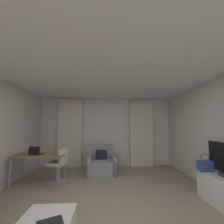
% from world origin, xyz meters
% --- Properties ---
extents(ground_plane, '(12.00, 12.00, 0.00)m').
position_xyz_m(ground_plane, '(0.00, 0.00, 0.00)').
color(ground_plane, gray).
extents(wall_window, '(5.12, 0.06, 2.60)m').
position_xyz_m(wall_window, '(0.00, 3.03, 1.30)').
color(wall_window, silver).
rests_on(wall_window, ground).
extents(ceiling, '(5.12, 6.12, 0.06)m').
position_xyz_m(ceiling, '(0.00, 0.00, 2.63)').
color(ceiling, white).
rests_on(ceiling, wall_left).
extents(curtain_left_panel, '(0.90, 0.06, 2.50)m').
position_xyz_m(curtain_left_panel, '(-1.38, 2.90, 1.25)').
color(curtain_left_panel, beige).
rests_on(curtain_left_panel, ground).
extents(curtain_right_panel, '(0.90, 0.06, 2.50)m').
position_xyz_m(curtain_right_panel, '(1.38, 2.90, 1.25)').
color(curtain_right_panel, beige).
rests_on(curtain_right_panel, ground).
extents(armchair, '(0.93, 0.86, 0.86)m').
position_xyz_m(armchair, '(-0.16, 2.11, 0.29)').
color(armchair, gray).
rests_on(armchair, ground).
extents(desk, '(1.28, 0.64, 0.75)m').
position_xyz_m(desk, '(-1.77, 1.39, 0.69)').
color(desk, olive).
rests_on(desk, ground).
extents(desk_chair, '(0.48, 0.48, 0.88)m').
position_xyz_m(desk_chair, '(-1.30, 1.44, 0.39)').
color(desk_chair, gray).
rests_on(desk_chair, ground).
extents(laptop, '(0.37, 0.31, 0.22)m').
position_xyz_m(laptop, '(-1.87, 1.35, 0.80)').
color(laptop, '#2D2D33').
rests_on(laptop, desk).
extents(magazine_open, '(0.34, 0.30, 0.01)m').
position_xyz_m(magazine_open, '(-0.67, -0.80, 0.39)').
color(magazine_open, black).
rests_on(magazine_open, coffee_table).
extents(handbag_primary, '(0.30, 0.14, 0.37)m').
position_xyz_m(handbag_primary, '(2.07, 0.40, 0.68)').
color(handbag_primary, '#335193').
rests_on(handbag_primary, tv_console).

